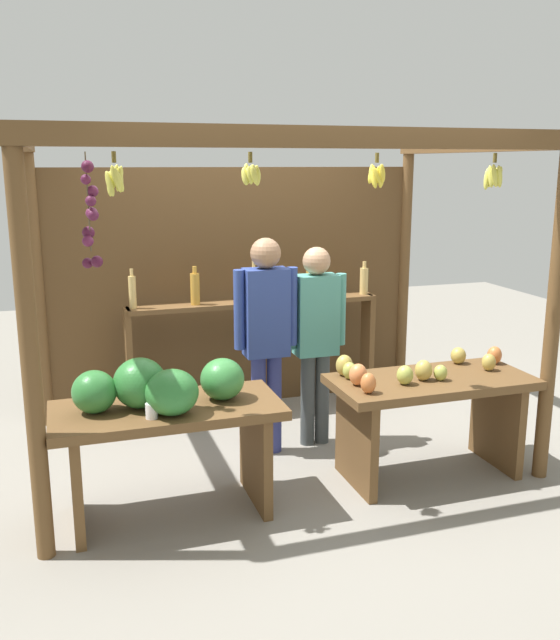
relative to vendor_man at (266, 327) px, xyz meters
The scene contains 7 objects.
ground_plane 0.98m from the vendor_man, 47.90° to the left, with size 12.00×12.00×0.00m, color gray.
market_stall 0.68m from the vendor_man, 84.47° to the left, with size 3.42×2.21×2.35m.
fruit_counter_left 1.18m from the vendor_man, 139.92° to the right, with size 1.38×0.64×1.02m.
fruit_counter_right 1.26m from the vendor_man, 36.83° to the right, with size 1.38×0.64×0.86m.
bottle_shelf_unit 0.89m from the vendor_man, 79.68° to the left, with size 2.19×0.22×1.34m.
vendor_man is the anchor object (origin of this frame).
vendor_woman 0.42m from the vendor_man, ahead, with size 0.48×0.21×1.54m.
Camera 1 is at (-1.47, -4.74, 2.15)m, focal length 38.55 mm.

